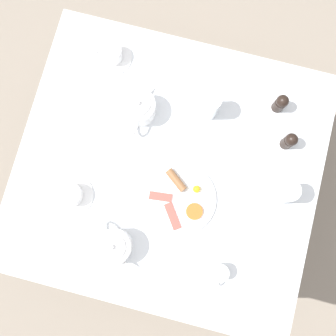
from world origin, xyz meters
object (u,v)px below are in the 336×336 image
(breakfast_plate, at_px, (181,198))
(teapot_far, at_px, (114,246))
(pepper_grinder, at_px, (289,141))
(knife_by_plate, at_px, (71,118))
(water_glass_short, at_px, (284,192))
(teacup_with_saucer_right, at_px, (111,54))
(fork_by_plate, at_px, (270,234))
(teacup_with_saucer_left, at_px, (71,195))
(teapot_near, at_px, (139,108))
(salt_grinder, at_px, (281,103))
(spoon_for_tea, at_px, (240,125))
(creamer_jug, at_px, (220,273))
(water_glass_tall, at_px, (210,105))

(breakfast_plate, bearing_deg, teapot_far, -39.39)
(pepper_grinder, bearing_deg, knife_by_plate, -82.61)
(water_glass_short, relative_size, knife_by_plate, 0.89)
(teacup_with_saucer_right, bearing_deg, fork_by_plate, 55.51)
(pepper_grinder, bearing_deg, teacup_with_saucer_left, -61.72)
(teapot_far, bearing_deg, teapot_near, 139.18)
(teapot_far, bearing_deg, salt_grinder, 99.04)
(teapot_far, relative_size, pepper_grinder, 1.61)
(knife_by_plate, relative_size, spoon_for_tea, 1.29)
(teacup_with_saucer_left, relative_size, pepper_grinder, 1.56)
(teacup_with_saucer_left, relative_size, creamer_jug, 1.86)
(teapot_far, xyz_separation_m, fork_by_plate, (-0.19, 0.55, -0.05))
(water_glass_short, bearing_deg, spoon_for_tea, -138.35)
(breakfast_plate, bearing_deg, spoon_for_tea, 155.30)
(teacup_with_saucer_right, xyz_separation_m, knife_by_plate, (0.28, -0.09, -0.03))
(salt_grinder, bearing_deg, teapot_near, -73.65)
(teapot_far, distance_m, knife_by_plate, 0.53)
(breakfast_plate, xyz_separation_m, teapot_far, (0.23, -0.19, 0.04))
(fork_by_plate, bearing_deg, spoon_for_tea, -151.95)
(teapot_far, distance_m, water_glass_tall, 0.63)
(teapot_near, bearing_deg, spoon_for_tea, -87.94)
(spoon_for_tea, bearing_deg, water_glass_short, 41.65)
(water_glass_short, bearing_deg, water_glass_tall, -126.49)
(teacup_with_saucer_left, relative_size, knife_by_plate, 0.92)
(water_glass_tall, xyz_separation_m, knife_by_plate, (0.16, -0.51, -0.07))
(creamer_jug, distance_m, spoon_for_tea, 0.57)
(teacup_with_saucer_right, height_order, salt_grinder, salt_grinder)
(water_glass_tall, xyz_separation_m, pepper_grinder, (0.05, 0.32, -0.02))
(water_glass_short, xyz_separation_m, spoon_for_tea, (-0.23, -0.20, -0.07))
(knife_by_plate, bearing_deg, teapot_near, 109.89)
(teapot_far, relative_size, teacup_with_saucer_left, 1.03)
(knife_by_plate, xyz_separation_m, spoon_for_tea, (-0.14, 0.65, 0.00))
(teacup_with_saucer_left, bearing_deg, water_glass_tall, 137.21)
(salt_grinder, height_order, spoon_for_tea, salt_grinder)
(teapot_near, height_order, water_glass_short, water_glass_short)
(water_glass_tall, relative_size, pepper_grinder, 1.39)
(water_glass_tall, bearing_deg, teapot_far, -19.51)
(breakfast_plate, xyz_separation_m, knife_by_plate, (-0.20, -0.49, -0.01))
(teacup_with_saucer_left, bearing_deg, salt_grinder, 128.20)
(salt_grinder, bearing_deg, water_glass_tall, -72.49)
(breakfast_plate, bearing_deg, knife_by_plate, -111.88)
(water_glass_tall, bearing_deg, fork_by_plate, 40.00)
(breakfast_plate, bearing_deg, creamer_jug, 41.72)
(teacup_with_saucer_left, xyz_separation_m, salt_grinder, (-0.53, 0.68, 0.02))
(fork_by_plate, distance_m, spoon_for_tea, 0.43)
(water_glass_tall, height_order, fork_by_plate, water_glass_tall)
(teapot_far, relative_size, fork_by_plate, 1.16)
(teapot_near, distance_m, creamer_jug, 0.68)
(fork_by_plate, bearing_deg, creamer_jug, -39.98)
(teacup_with_saucer_left, bearing_deg, breakfast_plate, 103.12)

